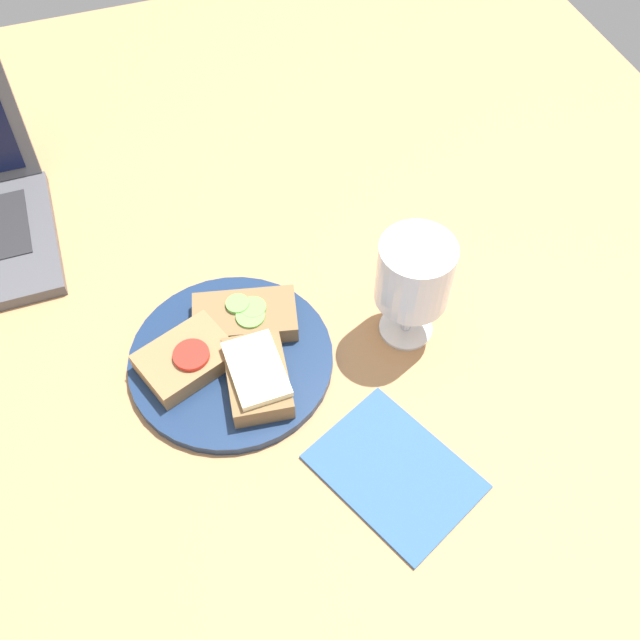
# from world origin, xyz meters

# --- Properties ---
(wooden_table) EXTENTS (1.40, 1.40, 0.03)m
(wooden_table) POSITION_xyz_m (0.00, 0.00, 0.01)
(wooden_table) COLOR #B27F51
(wooden_table) RESTS_ON ground
(plate) EXTENTS (0.23, 0.23, 0.01)m
(plate) POSITION_xyz_m (-0.05, -0.07, 0.04)
(plate) COLOR navy
(plate) RESTS_ON wooden_table
(sandwich_with_cheese) EXTENTS (0.08, 0.11, 0.03)m
(sandwich_with_cheese) POSITION_xyz_m (-0.03, -0.12, 0.06)
(sandwich_with_cheese) COLOR brown
(sandwich_with_cheese) RESTS_ON plate
(sandwich_with_cucumber) EXTENTS (0.13, 0.09, 0.03)m
(sandwich_with_cucumber) POSITION_xyz_m (-0.02, -0.03, 0.05)
(sandwich_with_cucumber) COLOR brown
(sandwich_with_cucumber) RESTS_ON plate
(sandwich_with_tomato) EXTENTS (0.12, 0.10, 0.03)m
(sandwich_with_tomato) POSITION_xyz_m (-0.10, -0.07, 0.05)
(sandwich_with_tomato) COLOR #937047
(sandwich_with_tomato) RESTS_ON plate
(wine_glass) EXTENTS (0.08, 0.08, 0.14)m
(wine_glass) POSITION_xyz_m (0.16, -0.09, 0.12)
(wine_glass) COLOR white
(wine_glass) RESTS_ON wooden_table
(napkin) EXTENTS (0.17, 0.19, 0.00)m
(napkin) POSITION_xyz_m (0.08, -0.26, 0.03)
(napkin) COLOR #33598C
(napkin) RESTS_ON wooden_table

